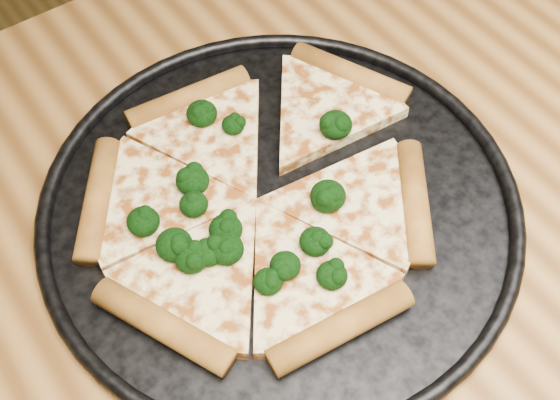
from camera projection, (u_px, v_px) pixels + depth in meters
dining_table at (382, 318)px, 0.67m from camera, size 1.20×0.90×0.75m
pizza_pan at (280, 205)px, 0.62m from camera, size 0.41×0.41×0.02m
pizza at (260, 195)px, 0.62m from camera, size 0.35×0.30×0.02m
broccoli_florets at (247, 210)px, 0.60m from camera, size 0.22×0.22×0.02m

